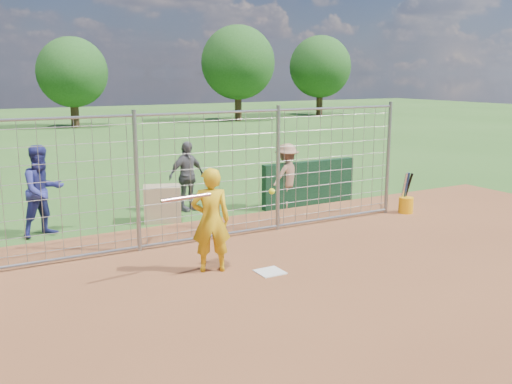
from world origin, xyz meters
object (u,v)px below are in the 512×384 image
batter (211,220)px  bucket_with_bats (406,203)px  equipment_bin (162,204)px  bystander_c (287,176)px  bystander_a (43,191)px  bystander_b (187,176)px

batter → bucket_with_bats: (5.70, 1.40, -0.63)m
equipment_bin → bystander_c: bearing=15.2°
bystander_a → equipment_bin: (2.46, -0.11, -0.52)m
bystander_a → equipment_bin: bystander_a is taller
bystander_a → bucket_with_bats: bystander_a is taller
batter → bucket_with_bats: 5.90m
bystander_a → bystander_b: bearing=-9.9°
bystander_a → batter: bearing=-80.5°
bystander_a → equipment_bin: size_ratio=2.31×
bystander_b → batter: bearing=-119.8°
bystander_b → bystander_c: bystander_b is taller
bucket_with_bats → bystander_c: bearing=138.6°
batter → bystander_c: batter is taller
bucket_with_bats → batter: bearing=-166.2°
batter → bystander_a: 4.14m
bystander_b → bucket_with_bats: (4.37, -2.79, -0.59)m
bystander_c → bucket_with_bats: 2.89m
equipment_bin → bucket_with_bats: (5.25, -2.10, -0.15)m
bystander_c → bystander_b: bearing=-36.9°
equipment_bin → bystander_b: bearing=57.1°
batter → equipment_bin: bearing=-76.7°
bystander_c → bucket_with_bats: bystander_c is taller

